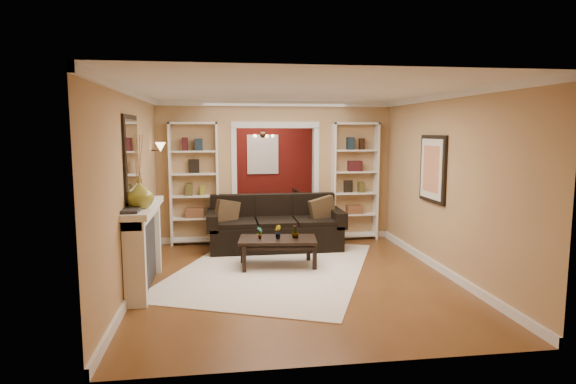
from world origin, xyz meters
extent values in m
plane|color=brown|center=(0.00, 0.00, 0.00)|extent=(8.00, 8.00, 0.00)
plane|color=white|center=(0.00, 0.00, 2.70)|extent=(8.00, 8.00, 0.00)
plane|color=tan|center=(0.00, 4.00, 1.35)|extent=(8.00, 0.00, 8.00)
plane|color=tan|center=(0.00, -4.00, 1.35)|extent=(8.00, 0.00, 8.00)
plane|color=tan|center=(-2.25, 0.00, 1.35)|extent=(0.00, 8.00, 8.00)
plane|color=tan|center=(2.25, 0.00, 1.35)|extent=(0.00, 8.00, 8.00)
cube|color=tan|center=(0.00, 1.20, 1.35)|extent=(4.50, 0.15, 2.70)
cube|color=maroon|center=(0.00, 3.97, 1.32)|extent=(4.44, 0.04, 2.64)
cube|color=#8CA5CC|center=(0.00, 3.93, 1.55)|extent=(0.78, 0.03, 0.98)
cube|color=white|center=(-0.29, -0.84, 0.01)|extent=(3.94, 4.53, 0.01)
cube|color=black|center=(-0.09, 0.45, 0.48)|extent=(2.45, 1.06, 0.96)
cube|color=brown|center=(-0.96, 0.43, 0.69)|extent=(0.44, 0.33, 0.44)
cube|color=brown|center=(0.78, 0.43, 0.70)|extent=(0.48, 0.25, 0.46)
cube|color=black|center=(-0.19, -0.72, 0.23)|extent=(1.28, 0.80, 0.46)
imported|color=#336626|center=(-0.47, -0.72, 0.56)|extent=(0.12, 0.13, 0.20)
imported|color=#336626|center=(-0.19, -0.72, 0.56)|extent=(0.11, 0.13, 0.21)
imported|color=#336626|center=(0.09, -0.72, 0.56)|extent=(0.17, 0.17, 0.21)
cube|color=white|center=(-1.55, 1.03, 1.15)|extent=(0.90, 0.30, 2.30)
cube|color=white|center=(1.55, 1.03, 1.15)|extent=(0.90, 0.30, 2.30)
cube|color=white|center=(-2.09, -1.50, 0.58)|extent=(0.32, 1.70, 1.16)
imported|color=olive|center=(-2.09, -1.83, 1.35)|extent=(0.47, 0.47, 0.38)
cube|color=silver|center=(-2.23, -1.50, 1.80)|extent=(0.03, 0.95, 1.10)
cube|color=#FFE0A5|center=(-2.15, 0.55, 1.83)|extent=(0.18, 0.18, 0.22)
cube|color=black|center=(2.21, -1.00, 1.55)|extent=(0.04, 0.85, 1.05)
imported|color=black|center=(-0.10, 2.70, 0.30)|extent=(1.69, 0.94, 0.59)
cube|color=black|center=(-0.65, 2.40, 0.38)|extent=(0.40, 0.40, 0.75)
cube|color=black|center=(0.45, 2.40, 0.41)|extent=(0.41, 0.41, 0.83)
cube|color=black|center=(-0.65, 3.00, 0.43)|extent=(0.43, 0.43, 0.86)
cube|color=black|center=(0.45, 3.00, 0.40)|extent=(0.44, 0.44, 0.80)
cube|color=#362118|center=(0.00, 2.70, 2.02)|extent=(0.50, 0.50, 0.30)
camera|label=1|loc=(-1.07, -8.08, 2.15)|focal=30.00mm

